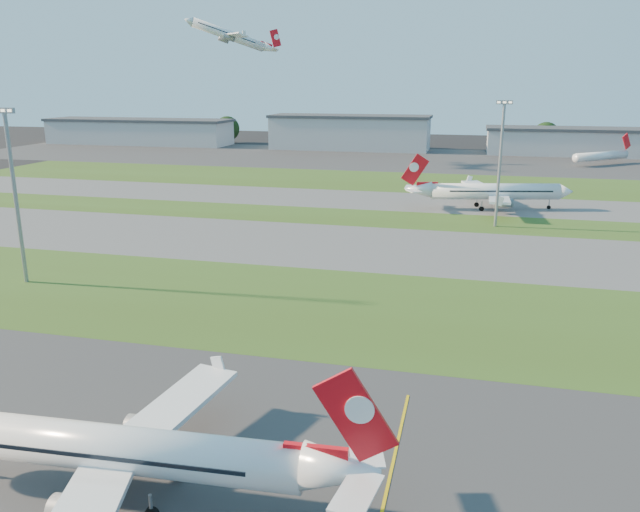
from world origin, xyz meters
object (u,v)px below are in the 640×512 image
(airliner_parked, at_px, (126,451))
(mini_jet_near, at_px, (601,156))
(airliner_taxiing, at_px, (493,192))
(light_mast_west, at_px, (14,185))
(light_mast_centre, at_px, (500,156))

(airliner_parked, xyz_separation_m, mini_jet_near, (68.41, 212.45, -0.35))
(airliner_parked, distance_m, airliner_taxiing, 120.64)
(airliner_parked, height_order, light_mast_west, light_mast_west)
(mini_jet_near, bearing_deg, light_mast_west, -163.72)
(airliner_parked, bearing_deg, light_mast_centre, 70.74)
(mini_jet_near, height_order, light_mast_centre, light_mast_centre)
(airliner_parked, relative_size, light_mast_west, 1.28)
(light_mast_centre, bearing_deg, light_mast_west, -141.34)
(light_mast_west, bearing_deg, mini_jet_near, 57.15)
(airliner_taxiing, relative_size, light_mast_centre, 1.44)
(airliner_parked, height_order, airliner_taxiing, airliner_taxiing)
(airliner_parked, distance_m, light_mast_centre, 102.47)
(airliner_parked, bearing_deg, light_mast_west, 131.77)
(light_mast_centre, bearing_deg, airliner_taxiing, 90.60)
(airliner_parked, height_order, mini_jet_near, airliner_parked)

